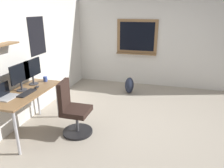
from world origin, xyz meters
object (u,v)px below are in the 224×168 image
Objects in this scene: keyboard at (27,93)px; coffee_mug at (45,79)px; laptop at (6,94)px; monitor_primary at (20,75)px; office_chair at (73,112)px; monitor_secondary at (32,70)px; backpack at (129,85)px; desk at (27,97)px; computer_mouse at (37,87)px.

keyboard is 4.02× the size of coffee_mug.
monitor_primary is (0.33, -0.05, 0.22)m from laptop.
monitor_secondary is at bearing 76.37° from office_chair.
coffee_mug is (0.41, 0.74, 0.39)m from office_chair.
monitor_primary is 1.25× the size of keyboard.
laptop is 0.75× the size of backpack.
computer_mouse is at bearing -18.32° from desk.
desk is 4.30× the size of laptop.
monitor_secondary is 0.34m from computer_mouse.
keyboard is at bearing -175.49° from coffee_mug.
backpack is (2.05, -1.27, -0.57)m from computer_mouse.
keyboard is at bearing -41.87° from laptop.
laptop reaches higher than coffee_mug.
desk is 2.67m from backpack.
laptop is at bearing 169.59° from coffee_mug.
desk is at bearing -110.26° from monitor_primary.
computer_mouse is at bearing -41.79° from monitor_primary.
office_chair reaches higher than coffee_mug.
desk is 2.87× the size of monitor_secondary.
office_chair reaches higher than desk.
office_chair reaches higher than backpack.
coffee_mug is 2.23m from backpack.
computer_mouse is (-0.15, -0.16, -0.25)m from monitor_secondary.
office_chair is at bearing -71.58° from keyboard.
laptop reaches higher than keyboard.
monitor_secondary reaches higher than office_chair.
monitor_primary is 0.32m from keyboard.
desk is 0.25m from computer_mouse.
monitor_secondary is at bearing -4.14° from laptop.
desk is 0.37m from monitor_primary.
computer_mouse is (0.05, 0.69, 0.37)m from office_chair.
desk is at bearing -24.78° from laptop.
laptop is 0.88m from coffee_mug.
coffee_mug is (0.53, -0.11, -0.22)m from monitor_primary.
office_chair is at bearing -81.38° from monitor_primary.
desk is 0.58m from coffee_mug.
monitor_secondary reaches higher than keyboard.
monitor_secondary is 5.04× the size of coffee_mug.
coffee_mug is at bearing -11.75° from monitor_primary.
keyboard is (0.23, -0.21, -0.04)m from laptop.
coffee_mug is (0.87, -0.16, -0.01)m from laptop.
desk is 3.25× the size of backpack.
desk is 3.60× the size of keyboard.
monitor_secondary reaches higher than backpack.
laptop is at bearing 171.77° from monitor_primary.
laptop reaches higher than desk.
laptop is 3.02m from backpack.
office_chair is 1.06m from monitor_primary.
computer_mouse is (0.51, -0.21, -0.04)m from laptop.
computer_mouse reaches higher than backpack.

